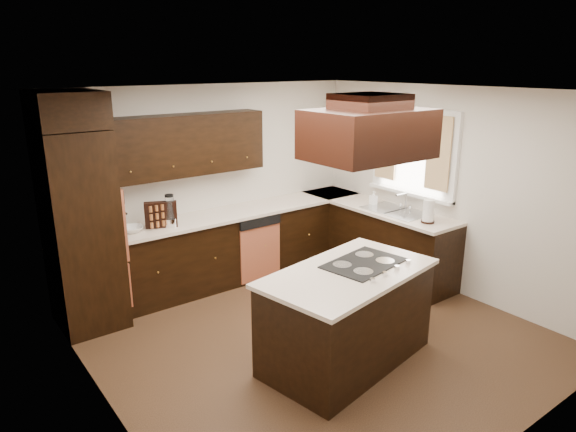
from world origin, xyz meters
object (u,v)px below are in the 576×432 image
(island, at_px, (347,318))
(range_hood, at_px, (369,134))
(oven_column, at_px, (81,231))
(spice_rack, at_px, (161,215))

(island, relative_size, range_hood, 1.54)
(island, distance_m, range_hood, 1.73)
(island, xyz_separation_m, range_hood, (0.15, -0.03, 1.72))
(oven_column, height_order, island, oven_column)
(island, height_order, spice_rack, spice_rack)
(range_hood, xyz_separation_m, spice_rack, (-0.98, 2.29, -1.09))
(range_hood, relative_size, spice_rack, 2.89)
(spice_rack, bearing_deg, oven_column, -153.94)
(range_hood, distance_m, spice_rack, 2.71)
(oven_column, distance_m, range_hood, 3.13)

